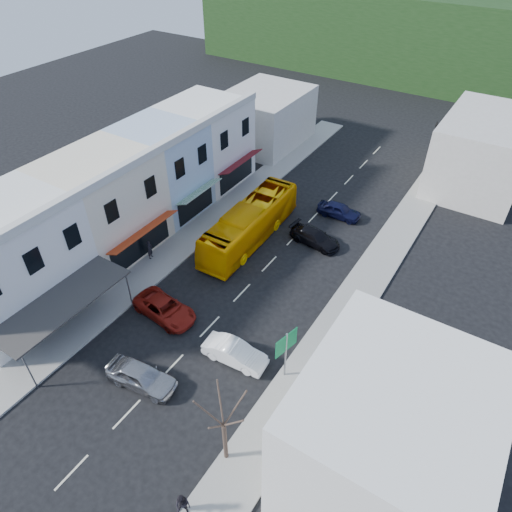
{
  "coord_description": "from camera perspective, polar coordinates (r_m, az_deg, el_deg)",
  "views": [
    {
      "loc": [
        14.19,
        -16.32,
        23.87
      ],
      "look_at": [
        0.0,
        6.0,
        2.2
      ],
      "focal_mm": 32.0,
      "sensor_mm": 36.0,
      "label": 1
    }
  ],
  "objects": [
    {
      "name": "hillside",
      "position": [
        84.66,
        23.37,
        24.87
      ],
      "size": [
        80.0,
        26.0,
        14.0
      ],
      "color": "black",
      "rests_on": "ground"
    },
    {
      "name": "street_tree",
      "position": [
        24.01,
        -4.06,
        -20.38
      ],
      "size": [
        3.44,
        3.44,
        6.35
      ],
      "primitive_type": null,
      "rotation": [
        0.0,
        0.0,
        -0.4
      ],
      "color": "#33261F",
      "rests_on": "ground"
    },
    {
      "name": "pedestrian_left",
      "position": [
        37.74,
        -13.13,
        0.82
      ],
      "size": [
        0.55,
        0.69,
        1.7
      ],
      "primitive_type": "imported",
      "rotation": [
        0.0,
        0.0,
        1.86
      ],
      "color": "black",
      "rests_on": "sidewalk_left"
    },
    {
      "name": "right_building",
      "position": [
        23.39,
        16.08,
        -21.43
      ],
      "size": [
        8.0,
        9.0,
        8.0
      ],
      "primitive_type": "cube",
      "color": "white",
      "rests_on": "ground"
    },
    {
      "name": "pedestrian_right",
      "position": [
        24.91,
        -9.15,
        -28.4
      ],
      "size": [
        0.8,
        0.64,
        1.7
      ],
      "primitive_type": "imported",
      "rotation": [
        0.0,
        0.0,
        0.32
      ],
      "color": "black",
      "rests_on": "sidewalk_right"
    },
    {
      "name": "bus",
      "position": [
        38.59,
        -0.76,
        3.98
      ],
      "size": [
        2.83,
        11.67,
        3.1
      ],
      "primitive_type": "imported",
      "rotation": [
        0.0,
        0.0,
        0.03
      ],
      "color": "#FCAB03",
      "rests_on": "ground"
    },
    {
      "name": "sidewalk_right",
      "position": [
        36.11,
        13.6,
        -3.26
      ],
      "size": [
        3.0,
        52.0,
        0.15
      ],
      "primitive_type": "cube",
      "color": "gray",
      "rests_on": "ground"
    },
    {
      "name": "shopfront_row",
      "position": [
        39.52,
        -16.43,
        7.42
      ],
      "size": [
        8.25,
        30.0,
        8.0
      ],
      "color": "white",
      "rests_on": "ground"
    },
    {
      "name": "car_white",
      "position": [
        29.7,
        -2.66,
        -12.01
      ],
      "size": [
        4.53,
        2.15,
        1.4
      ],
      "primitive_type": "imported",
      "rotation": [
        0.0,
        0.0,
        1.65
      ],
      "color": "white",
      "rests_on": "ground"
    },
    {
      "name": "car_navy_mid",
      "position": [
        42.58,
        10.36,
        5.66
      ],
      "size": [
        4.48,
        2.0,
        1.4
      ],
      "primitive_type": "imported",
      "rotation": [
        0.0,
        0.0,
        1.62
      ],
      "color": "black",
      "rests_on": "ground"
    },
    {
      "name": "distant_block_right",
      "position": [
        50.71,
        26.48,
        11.49
      ],
      "size": [
        8.0,
        12.0,
        7.0
      ],
      "primitive_type": "cube",
      "color": "#B7B2A8",
      "rests_on": "ground"
    },
    {
      "name": "distant_block_left",
      "position": [
        54.76,
        1.24,
        16.91
      ],
      "size": [
        8.0,
        10.0,
        6.0
      ],
      "primitive_type": "cube",
      "color": "#B7B2A8",
      "rests_on": "ground"
    },
    {
      "name": "car_silver",
      "position": [
        29.41,
        -14.13,
        -14.42
      ],
      "size": [
        4.59,
        2.34,
        1.4
      ],
      "primitive_type": "imported",
      "rotation": [
        0.0,
        0.0,
        1.7
      ],
      "color": "#9E9EA2",
      "rests_on": "ground"
    },
    {
      "name": "car_red",
      "position": [
        32.91,
        -11.34,
        -6.43
      ],
      "size": [
        4.77,
        2.37,
        1.4
      ],
      "primitive_type": "imported",
      "rotation": [
        0.0,
        0.0,
        1.47
      ],
      "color": "maroon",
      "rests_on": "ground"
    },
    {
      "name": "direction_sign",
      "position": [
        27.96,
        3.71,
        -12.34
      ],
      "size": [
        1.01,
        1.87,
        3.94
      ],
      "primitive_type": null,
      "rotation": [
        0.0,
        0.0,
        -0.24
      ],
      "color": "#066031",
      "rests_on": "ground"
    },
    {
      "name": "ground",
      "position": [
        32.21,
        -5.8,
        -8.77
      ],
      "size": [
        120.0,
        120.0,
        0.0
      ],
      "primitive_type": "plane",
      "color": "black",
      "rests_on": "ground"
    },
    {
      "name": "traffic_signal",
      "position": [
        53.27,
        21.1,
        12.98
      ],
      "size": [
        0.72,
        1.09,
        4.88
      ],
      "primitive_type": null,
      "rotation": [
        0.0,
        0.0,
        3.02
      ],
      "color": "black",
      "rests_on": "ground"
    },
    {
      "name": "car_black_near",
      "position": [
        38.91,
        7.38,
        2.4
      ],
      "size": [
        4.67,
        2.32,
        1.4
      ],
      "primitive_type": "imported",
      "rotation": [
        0.0,
        0.0,
        1.46
      ],
      "color": "black",
      "rests_on": "ground"
    },
    {
      "name": "sidewalk_left",
      "position": [
        41.59,
        -5.79,
        4.2
      ],
      "size": [
        3.0,
        52.0,
        0.15
      ],
      "primitive_type": "cube",
      "color": "gray",
      "rests_on": "ground"
    }
  ]
}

